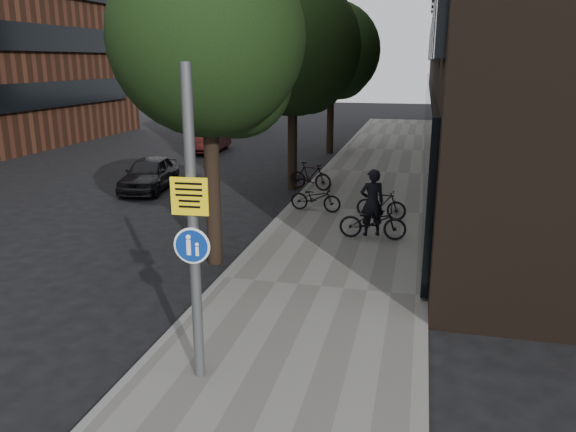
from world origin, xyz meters
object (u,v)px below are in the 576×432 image
(signpost, at_px, (193,229))
(parked_bike_facade_near, at_px, (373,222))
(parked_car_near, at_px, (149,174))
(pedestrian, at_px, (372,202))

(signpost, bearing_deg, parked_bike_facade_near, 71.72)
(signpost, height_order, parked_bike_facade_near, signpost)
(signpost, distance_m, parked_car_near, 14.10)
(signpost, xyz_separation_m, parked_car_near, (-6.94, 12.13, -1.84))
(pedestrian, bearing_deg, parked_bike_facade_near, 82.28)
(signpost, xyz_separation_m, pedestrian, (1.91, 7.87, -1.43))
(parked_bike_facade_near, bearing_deg, parked_car_near, 62.02)
(signpost, bearing_deg, parked_car_near, 116.12)
(pedestrian, distance_m, parked_car_near, 9.83)
(parked_bike_facade_near, bearing_deg, signpost, 164.55)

